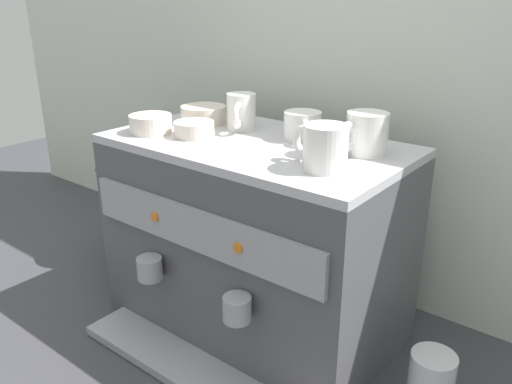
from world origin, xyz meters
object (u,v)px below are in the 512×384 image
Objects in this scene: espresso_machine at (255,238)px; ceramic_bowl_2 at (204,115)px; ceramic_bowl_0 at (151,124)px; ceramic_bowl_1 at (194,129)px; coffee_grinder at (130,195)px; ceramic_cup_2 at (323,141)px; ceramic_cup_3 at (241,112)px; ceramic_cup_0 at (303,126)px; ceramic_cup_1 at (365,134)px; ceramic_cup_4 at (323,147)px.

ceramic_bowl_2 reaches higher than espresso_machine.
ceramic_bowl_0 is 0.11m from ceramic_bowl_1.
ceramic_cup_2 is at bearing -2.66° from coffee_grinder.
espresso_machine is at bearing -34.77° from ceramic_cup_3.
ceramic_bowl_2 is (-0.28, -0.02, -0.01)m from ceramic_cup_0.
ceramic_cup_0 is at bearing 4.37° from coffee_grinder.
ceramic_bowl_0 is 0.40m from coffee_grinder.
ceramic_cup_0 is 0.24m from ceramic_bowl_1.
ceramic_bowl_0 is (-0.46, -0.15, -0.02)m from ceramic_cup_1.
ceramic_cup_0 reaches higher than espresso_machine.
ceramic_cup_0 is 1.06× the size of ceramic_bowl_0.
ceramic_cup_4 is at bearing -3.13° from ceramic_bowl_1.
ceramic_cup_1 is (0.23, 0.06, 0.27)m from espresso_machine.
ceramic_bowl_0 is at bearing -160.02° from ceramic_bowl_1.
ceramic_cup_0 is 0.35m from ceramic_bowl_0.
ceramic_bowl_1 is at bearing 176.87° from ceramic_cup_4.
ceramic_cup_4 reaches higher than ceramic_bowl_0.
ceramic_bowl_2 is at bearing 163.08° from ceramic_cup_4.
ceramic_cup_1 is 1.30× the size of ceramic_bowl_0.
ceramic_cup_4 is 0.77m from coffee_grinder.
ceramic_bowl_2 is (-0.21, 0.06, 0.25)m from espresso_machine.
ceramic_cup_3 is at bearing 4.70° from coffee_grinder.
ceramic_cup_0 reaches higher than coffee_grinder.
ceramic_cup_4 is at bearing -16.92° from ceramic_bowl_2.
coffee_grinder is at bearing 167.25° from ceramic_bowl_1.
ceramic_cup_2 is at bearing -37.41° from ceramic_cup_0.
ceramic_bowl_0 is 0.24× the size of coffee_grinder.
ceramic_cup_1 is 1.21× the size of ceramic_cup_3.
ceramic_cup_4 reaches higher than ceramic_bowl_2.
ceramic_cup_0 is 0.15m from ceramic_cup_1.
ceramic_cup_1 is at bearing 2.64° from coffee_grinder.
ceramic_cup_0 is 0.82× the size of ceramic_cup_4.
ceramic_cup_2 reaches higher than coffee_grinder.
ceramic_bowl_1 is (0.10, 0.04, -0.00)m from ceramic_bowl_0.
espresso_machine is 0.29m from ceramic_bowl_1.
ceramic_cup_0 is 0.25× the size of coffee_grinder.
espresso_machine is at bearing -15.58° from ceramic_bowl_2.
ceramic_cup_3 reaches higher than ceramic_cup_0.
coffee_grinder is (-0.36, 0.08, -0.27)m from ceramic_bowl_1.
ceramic_cup_3 is 0.83× the size of ceramic_cup_4.
ceramic_cup_2 is at bearing -8.76° from ceramic_bowl_2.
ceramic_cup_0 is 0.64m from coffee_grinder.
ceramic_cup_1 is 0.78m from coffee_grinder.
coffee_grinder is at bearing -174.54° from ceramic_bowl_2.
ceramic_bowl_1 is (-0.35, 0.02, -0.03)m from ceramic_cup_4.
ceramic_bowl_1 reaches higher than espresso_machine.
ceramic_bowl_1 is at bearing -170.48° from ceramic_cup_2.
ceramic_cup_4 is at bearing -23.64° from ceramic_cup_3.
ceramic_cup_3 is at bearing 46.76° from ceramic_bowl_0.
ceramic_bowl_2 is at bearing -179.23° from ceramic_cup_1.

